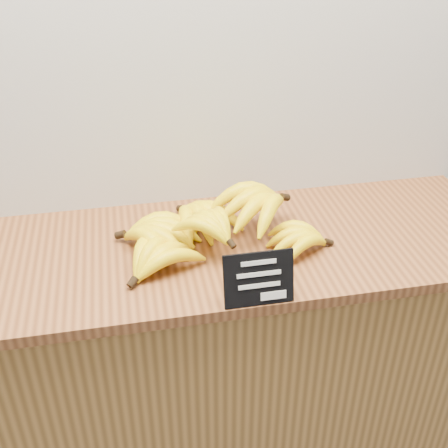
% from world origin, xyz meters
% --- Properties ---
extents(counter, '(1.37, 0.50, 0.90)m').
position_xyz_m(counter, '(-0.14, 2.75, 0.45)').
color(counter, '#A07033').
rests_on(counter, ground).
extents(counter_top, '(1.57, 0.54, 0.03)m').
position_xyz_m(counter_top, '(-0.14, 2.75, 0.92)').
color(counter_top, brown).
rests_on(counter_top, counter).
extents(chalkboard_sign, '(0.16, 0.04, 0.13)m').
position_xyz_m(chalkboard_sign, '(-0.10, 2.50, 0.99)').
color(chalkboard_sign, black).
rests_on(chalkboard_sign, counter_top).
extents(banana_pile, '(0.57, 0.36, 0.13)m').
position_xyz_m(banana_pile, '(-0.17, 2.75, 0.98)').
color(banana_pile, '#FFE80A').
rests_on(banana_pile, counter_top).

